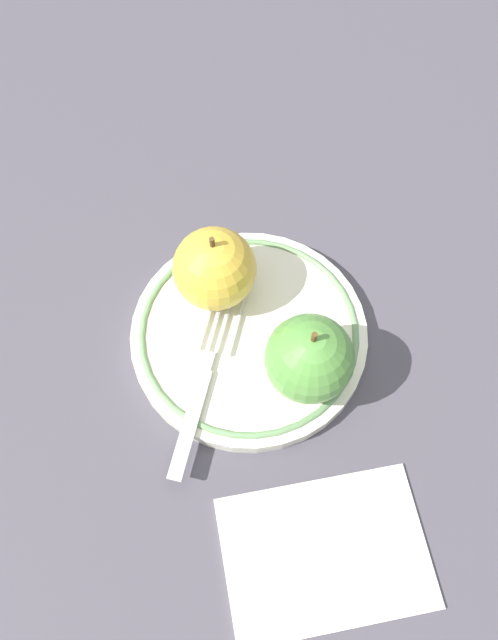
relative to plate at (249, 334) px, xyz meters
name	(u,v)px	position (x,y,z in m)	size (l,w,h in m)	color
ground_plane	(236,343)	(0.01, 0.01, -0.01)	(2.00, 2.00, 0.00)	#47434D
plate	(249,334)	(0.00, 0.00, 0.00)	(0.21, 0.21, 0.02)	silver
apple_red_whole	(309,359)	(-0.05, 0.04, 0.05)	(0.07, 0.07, 0.08)	#54913D
apple_second_whole	(215,269)	(0.04, -0.04, 0.05)	(0.07, 0.07, 0.08)	gold
fork	(201,385)	(0.03, 0.06, 0.01)	(0.04, 0.18, 0.00)	silver
napkin_folded	(325,552)	(-0.08, 0.17, -0.01)	(0.16, 0.11, 0.01)	white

